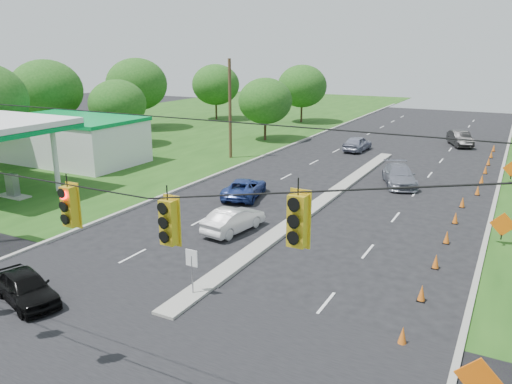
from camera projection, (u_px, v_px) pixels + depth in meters
The scene contains 37 objects.
ground at pixel (80, 379), 15.28m from camera, with size 160.00×160.00×0.00m, color black.
grass_left at pixel (11, 160), 45.80m from camera, with size 40.00×160.00×0.06m, color #1E4714.
cross_street at pixel (80, 379), 15.28m from camera, with size 160.00×14.00×0.02m, color black.
curb_left at pixel (253, 161), 45.31m from camera, with size 0.25×110.00×0.16m, color gray.
curb_right at pixel (498, 189), 36.20m from camera, with size 0.25×110.00×0.16m, color gray.
median at pixel (323, 202), 33.11m from camera, with size 1.00×34.00×0.18m, color gray.
median_sign at pixel (192, 264), 19.97m from camera, with size 0.55×0.06×2.05m.
signal_span at pixel (32, 237), 13.09m from camera, with size 25.60×0.32×9.00m.
utility_pole_far_left at pixel (230, 110), 45.16m from camera, with size 0.28×0.28×9.00m, color #422D1C.
gas_station at pixel (59, 137), 42.43m from camera, with size 18.40×19.70×5.20m.
cone_1 at pixel (403, 335), 16.96m from camera, with size 0.32×0.32×0.70m, color orange.
cone_2 at pixel (422, 293), 19.93m from camera, with size 0.32×0.32×0.70m, color orange.
cone_3 at pixel (436, 261), 22.90m from camera, with size 0.32×0.32×0.70m, color orange.
cone_4 at pixel (447, 237), 25.88m from camera, with size 0.32×0.32×0.70m, color orange.
cone_5 at pixel (455, 218), 28.85m from camera, with size 0.32×0.32×0.70m, color orange.
cone_6 at pixel (463, 202), 31.82m from camera, with size 0.32×0.32×0.70m, color orange.
cone_7 at pixel (478, 190), 34.52m from camera, with size 0.32×0.32×0.70m, color orange.
cone_8 at pixel (482, 179), 37.50m from camera, with size 0.32×0.32×0.70m, color orange.
cone_9 at pixel (485, 170), 40.47m from camera, with size 0.32×0.32×0.70m, color orange.
cone_10 at pixel (489, 161), 43.44m from camera, with size 0.32×0.32×0.70m, color orange.
cone_11 at pixel (491, 154), 46.41m from camera, with size 0.32×0.32×0.70m, color orange.
cone_12 at pixel (494, 148), 49.38m from camera, with size 0.32×0.32×0.70m, color orange.
work_sign_0 at pixel (478, 380), 13.51m from camera, with size 1.27×0.58×1.37m.
work_sign_1 at pixel (503, 225), 25.40m from camera, with size 1.27×0.58×1.37m.
work_sign_2 at pixel (512, 170), 37.29m from camera, with size 1.27×0.58×1.37m.
tree_2 at pixel (117, 104), 51.30m from camera, with size 5.88×5.88×6.86m.
tree_3 at pixel (137, 84), 62.15m from camera, with size 7.56×7.56×8.82m.
tree_4 at pixel (216, 85), 70.71m from camera, with size 6.72×6.72×7.84m.
tree_5 at pixel (265, 101), 54.38m from camera, with size 5.88×5.88×6.86m.
tree_6 at pixel (302, 86), 67.85m from camera, with size 6.72×6.72×7.84m.
tree_14 at pixel (46, 90), 52.87m from camera, with size 7.56×7.56×8.82m.
black_sedan at pixel (26, 287), 19.75m from camera, with size 1.55×3.86×1.31m, color black.
white_sedan at pixel (234, 220), 27.52m from camera, with size 1.44×4.14×1.36m, color silver.
blue_pickup at pixel (245, 188), 33.96m from camera, with size 2.18×4.73×1.31m, color navy.
silver_car_far at pixel (399, 175), 36.95m from camera, with size 2.08×5.13×1.49m, color slate.
silver_car_oncoming at pixel (357, 143), 49.57m from camera, with size 1.79×4.44×1.51m, color gray.
dark_car_receding at pixel (460, 139), 52.13m from camera, with size 1.66×4.75×1.57m, color black.
Camera 1 is at (10.91, -9.06, 9.71)m, focal length 35.00 mm.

